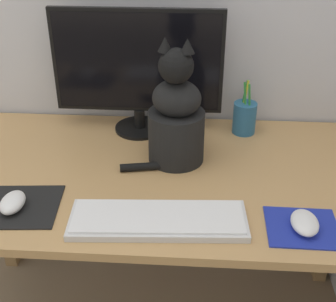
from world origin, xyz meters
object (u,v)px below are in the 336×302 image
(computer_mouse_right, at_px, (305,223))
(pen_cup, at_px, (244,117))
(monitor, at_px, (138,68))
(keyboard, at_px, (158,219))
(cat, at_px, (176,118))
(computer_mouse_left, at_px, (13,202))

(computer_mouse_right, bearing_deg, pen_cup, 102.55)
(monitor, relative_size, keyboard, 1.22)
(computer_mouse_right, height_order, cat, cat)
(keyboard, bearing_deg, computer_mouse_right, -3.15)
(keyboard, bearing_deg, pen_cup, 60.63)
(computer_mouse_right, bearing_deg, keyboard, -179.96)
(cat, bearing_deg, monitor, 134.70)
(computer_mouse_right, xyz_separation_m, cat, (-0.33, 0.31, 0.12))
(pen_cup, bearing_deg, computer_mouse_left, -142.98)
(computer_mouse_left, bearing_deg, cat, 34.48)
(monitor, xyz_separation_m, keyboard, (0.11, -0.50, -0.21))
(pen_cup, bearing_deg, computer_mouse_right, -77.45)
(pen_cup, bearing_deg, monitor, -179.42)
(monitor, distance_m, computer_mouse_left, 0.58)
(cat, bearing_deg, pen_cup, 50.98)
(monitor, bearing_deg, computer_mouse_left, -120.28)
(monitor, relative_size, pen_cup, 3.01)
(monitor, relative_size, cat, 1.43)
(keyboard, distance_m, pen_cup, 0.57)
(keyboard, xyz_separation_m, computer_mouse_left, (-0.38, 0.03, 0.01))
(computer_mouse_right, bearing_deg, computer_mouse_left, 177.70)
(keyboard, relative_size, cat, 1.18)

